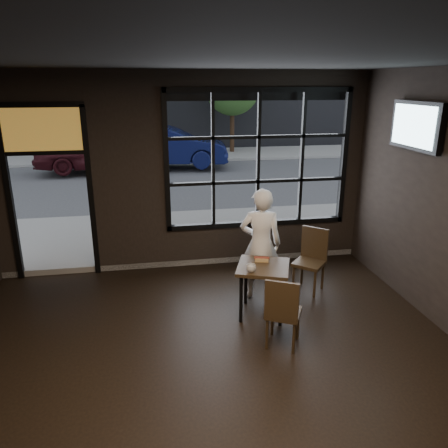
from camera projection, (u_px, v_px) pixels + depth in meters
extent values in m
cube|color=black|center=(223.00, 408.00, 4.25)|extent=(6.00, 7.00, 0.02)
cube|color=black|center=(222.00, 55.00, 3.25)|extent=(6.00, 7.00, 0.02)
cube|color=black|center=(258.00, 160.00, 7.16)|extent=(3.06, 0.12, 2.28)
cube|color=orange|center=(42.00, 129.00, 6.44)|extent=(1.20, 0.06, 0.70)
cube|color=#545456|center=(156.00, 133.00, 26.71)|extent=(60.00, 41.00, 0.04)
cube|color=#2E2113|center=(263.00, 290.00, 5.85)|extent=(0.85, 0.85, 0.72)
cube|color=#2E2113|center=(284.00, 310.00, 5.15)|extent=(0.53, 0.53, 0.90)
cube|color=#2E2113|center=(309.00, 261.00, 6.48)|extent=(0.58, 0.58, 0.95)
imported|color=white|center=(261.00, 244.00, 6.22)|extent=(0.66, 0.50, 1.63)
imported|color=silver|center=(251.00, 268.00, 5.54)|extent=(0.15, 0.15, 0.10)
cube|color=black|center=(416.00, 126.00, 5.75)|extent=(0.12, 1.08, 0.63)
imported|color=#0D123D|center=(167.00, 146.00, 15.53)|extent=(4.47, 2.00, 1.42)
imported|color=#370E13|center=(99.00, 149.00, 14.87)|extent=(4.27, 1.90, 1.43)
cylinder|color=#332114|center=(125.00, 132.00, 17.44)|extent=(0.20, 0.20, 2.16)
sphere|color=#396629|center=(122.00, 86.00, 16.88)|extent=(2.36, 2.36, 2.36)
cylinder|color=#332114|center=(232.00, 129.00, 18.77)|extent=(0.19, 0.19, 2.10)
sphere|color=#396A26|center=(232.00, 88.00, 18.23)|extent=(2.29, 2.29, 2.29)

